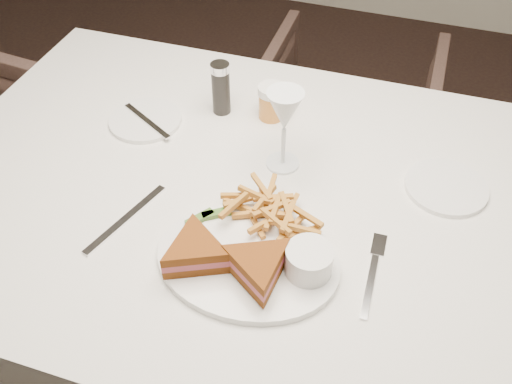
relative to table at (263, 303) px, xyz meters
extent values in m
cube|color=silver|center=(0.00, 0.00, 0.00)|extent=(1.38, 0.93, 0.75)
imported|color=#46322B|center=(0.02, 0.88, -0.07)|extent=(0.59, 0.56, 0.60)
ellipsoid|color=white|center=(0.03, -0.17, 0.38)|extent=(0.32, 0.25, 0.01)
cube|color=silver|center=(-0.22, -0.15, 0.38)|extent=(0.07, 0.20, 0.00)
cylinder|color=white|center=(-0.32, 0.13, 0.38)|extent=(0.16, 0.16, 0.01)
cylinder|color=white|center=(0.33, 0.12, 0.38)|extent=(0.16, 0.16, 0.01)
cylinder|color=black|center=(-0.17, 0.22, 0.44)|extent=(0.04, 0.04, 0.12)
cylinder|color=#CA7C30|center=(-0.06, 0.24, 0.42)|extent=(0.06, 0.06, 0.08)
cube|color=#3E6523|center=(-0.06, -0.10, 0.40)|extent=(0.05, 0.05, 0.01)
cube|color=#3E6523|center=(-0.08, -0.12, 0.40)|extent=(0.04, 0.05, 0.01)
cylinder|color=white|center=(0.13, -0.16, 0.42)|extent=(0.08, 0.08, 0.05)
camera|label=1|loc=(0.24, -0.75, 1.16)|focal=40.00mm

